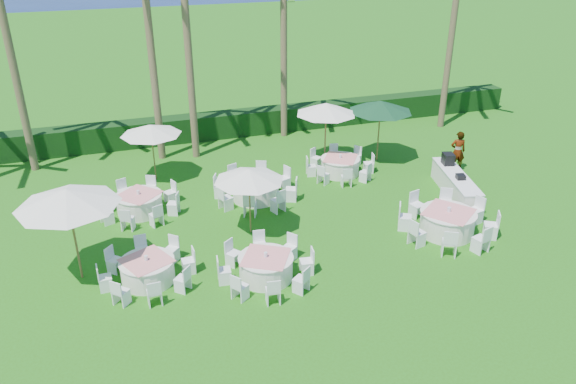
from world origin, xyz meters
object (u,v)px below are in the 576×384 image
Objects in this scene: banquet_table_f at (340,166)px; umbrella_green at (381,106)px; banquet_table_c at (447,222)px; banquet_table_e at (256,189)px; banquet_table_d at (139,203)px; banquet_table_b at (266,267)px; staff_person at (458,151)px; umbrella_a at (67,198)px; umbrella_c at (151,130)px; buffet_table at (455,184)px; banquet_table_a at (148,270)px; umbrella_d at (326,109)px; umbrella_b at (249,175)px.

banquet_table_f is 1.04× the size of umbrella_green.
banquet_table_e is (-5.58, 4.63, -0.01)m from banquet_table_c.
banquet_table_d is at bearing -173.53° from banquet_table_f.
banquet_table_b is 11.34m from staff_person.
umbrella_a is (-2.05, -3.73, 2.31)m from banquet_table_d.
umbrella_c is 12.31m from buffet_table.
banquet_table_d is 0.92× the size of banquet_table_e.
umbrella_c is at bearing 82.20° from banquet_table_a.
banquet_table_c is 5.71m from staff_person.
staff_person is at bearing 27.55° from banquet_table_b.
staff_person is at bearing 17.71° from banquet_table_a.
umbrella_green is (12.64, 5.58, -0.19)m from umbrella_a.
banquet_table_a is at bearing -169.41° from buffet_table.
umbrella_green is (2.39, -0.37, -0.01)m from umbrella_d.
banquet_table_d is 0.99× the size of banquet_table_f.
banquet_table_e is at bearing 140.28° from banquet_table_c.
staff_person is at bearing -0.25° from banquet_table_e.
umbrella_b is (3.66, 1.88, 1.80)m from banquet_table_a.
umbrella_green is at bearing 18.41° from banquet_table_e.
umbrella_green reaches higher than banquet_table_d.
umbrella_green reaches higher than umbrella_c.
umbrella_a is at bearing -118.76° from banquet_table_d.
banquet_table_a is at bearing -23.16° from umbrella_a.
umbrella_d is at bearing 30.16° from umbrella_a.
banquet_table_b is 9.23m from buffet_table.
umbrella_c is 1.39× the size of staff_person.
umbrella_a reaches higher than banquet_table_b.
banquet_table_c is 7.05m from umbrella_green.
umbrella_a is (-1.91, 0.82, 2.33)m from banquet_table_a.
umbrella_green is at bearing 32.65° from umbrella_b.
banquet_table_e reaches higher than banquet_table_f.
umbrella_b reaches higher than banquet_table_b.
banquet_table_e is 0.84× the size of buffet_table.
umbrella_b is 0.97× the size of umbrella_c.
banquet_table_a is 1.61× the size of staff_person.
banquet_table_b is at bearing -59.21° from banquet_table_d.
banquet_table_f is at bearing 51.48° from banquet_table_b.
umbrella_d is (8.21, 2.23, 2.14)m from banquet_table_d.
banquet_table_f is 11.69m from umbrella_a.
buffet_table is 2.50m from staff_person.
banquet_table_b is at bearing -101.80° from banquet_table_e.
buffet_table is at bearing 72.75° from staff_person.
banquet_table_e reaches higher than banquet_table_a.
banquet_table_a is 4.55m from banquet_table_d.
staff_person is (9.79, 2.42, -1.29)m from umbrella_b.
umbrella_b is at bearing 30.81° from staff_person.
banquet_table_e is 6.88m from umbrella_green.
umbrella_b is (3.53, -2.67, 1.78)m from banquet_table_d.
staff_person reaches higher than banquet_table_f.
umbrella_green reaches higher than banquet_table_f.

